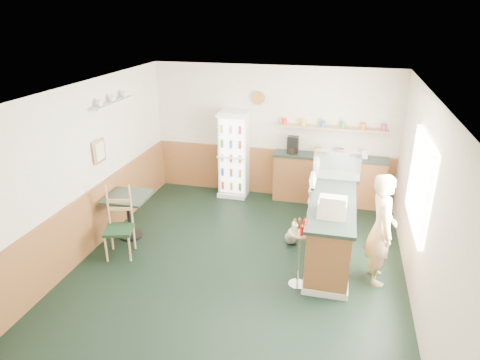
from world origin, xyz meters
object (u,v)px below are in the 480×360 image
(shopkeeper, at_px, (381,229))
(condiment_stand, at_px, (299,244))
(drinks_fridge, at_px, (234,154))
(cafe_chair, at_px, (121,219))
(cash_register, at_px, (332,207))
(cafe_table, at_px, (128,208))
(display_case, at_px, (337,166))

(shopkeeper, height_order, condiment_stand, shopkeeper)
(drinks_fridge, bearing_deg, cafe_chair, -113.11)
(cash_register, xyz_separation_m, shopkeeper, (0.70, 0.06, -0.29))
(drinks_fridge, height_order, cafe_table, drinks_fridge)
(display_case, height_order, cafe_chair, display_case)
(cash_register, distance_m, shopkeeper, 0.76)
(shopkeeper, xyz_separation_m, condiment_stand, (-1.10, -0.42, -0.15))
(cafe_table, bearing_deg, cafe_chair, -75.08)
(display_case, relative_size, shopkeeper, 0.48)
(cash_register, height_order, condiment_stand, cash_register)
(drinks_fridge, bearing_deg, cash_register, -50.63)
(display_case, distance_m, cash_register, 1.45)
(display_case, bearing_deg, cash_register, -90.00)
(condiment_stand, bearing_deg, cafe_table, 166.60)
(shopkeeper, bearing_deg, cafe_table, 78.45)
(condiment_stand, xyz_separation_m, cafe_table, (-3.00, 0.71, -0.13))
(display_case, height_order, cash_register, display_case)
(drinks_fridge, height_order, condiment_stand, drinks_fridge)
(drinks_fridge, xyz_separation_m, cafe_chair, (-1.16, -2.71, -0.30))
(drinks_fridge, distance_m, cafe_chair, 2.96)
(cash_register, distance_m, condiment_stand, 0.70)
(drinks_fridge, relative_size, display_case, 2.27)
(drinks_fridge, bearing_deg, shopkeeper, -41.76)
(condiment_stand, relative_size, cafe_table, 1.30)
(drinks_fridge, distance_m, shopkeeper, 3.77)
(cash_register, relative_size, cafe_chair, 0.36)
(condiment_stand, distance_m, cafe_chair, 2.88)
(cash_register, relative_size, shopkeeper, 0.25)
(condiment_stand, distance_m, cafe_table, 3.09)
(shopkeeper, bearing_deg, drinks_fridge, 40.82)
(drinks_fridge, bearing_deg, display_case, -28.12)
(condiment_stand, bearing_deg, shopkeeper, 20.84)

